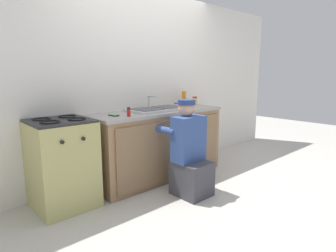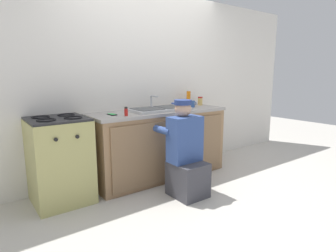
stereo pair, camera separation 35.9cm
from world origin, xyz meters
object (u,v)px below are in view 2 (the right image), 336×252
(plumber_person, at_px, (186,156))
(spice_bottle_red, at_px, (126,112))
(sink_double_basin, at_px, (159,109))
(condiment_jar, at_px, (200,101))
(cell_phone, at_px, (112,114))
(soap_bottle_orange, at_px, (189,98))
(coffee_mug, at_px, (192,104))
(stove_range, at_px, (60,160))

(plumber_person, xyz_separation_m, spice_bottle_red, (-0.49, 0.50, 0.50))
(sink_double_basin, distance_m, condiment_jar, 0.85)
(sink_double_basin, xyz_separation_m, cell_phone, (-0.69, -0.02, -0.01))
(spice_bottle_red, bearing_deg, soap_bottle_orange, 15.11)
(sink_double_basin, relative_size, coffee_mug, 6.35)
(stove_range, xyz_separation_m, soap_bottle_orange, (1.95, 0.15, 0.56))
(cell_phone, bearing_deg, condiment_jar, 4.99)
(spice_bottle_red, bearing_deg, condiment_jar, 11.85)
(stove_range, distance_m, coffee_mug, 1.95)
(soap_bottle_orange, relative_size, spice_bottle_red, 2.38)
(condiment_jar, bearing_deg, sink_double_basin, -172.35)
(stove_range, distance_m, plumber_person, 1.39)
(sink_double_basin, height_order, plumber_person, plumber_person)
(plumber_person, xyz_separation_m, condiment_jar, (0.95, 0.80, 0.52))
(sink_double_basin, distance_m, plumber_person, 0.84)
(stove_range, bearing_deg, sink_double_basin, 0.10)
(sink_double_basin, xyz_separation_m, spice_bottle_red, (-0.59, -0.19, 0.03))
(stove_range, height_order, plumber_person, plumber_person)
(plumber_person, bearing_deg, soap_bottle_orange, 48.34)
(plumber_person, relative_size, soap_bottle_orange, 4.42)
(stove_range, xyz_separation_m, condiment_jar, (2.15, 0.12, 0.51))
(stove_range, relative_size, coffee_mug, 7.53)
(cell_phone, bearing_deg, soap_bottle_orange, 7.05)
(plumber_person, bearing_deg, coffee_mug, 44.98)
(stove_range, relative_size, spice_bottle_red, 9.03)
(sink_double_basin, relative_size, stove_range, 0.84)
(spice_bottle_red, bearing_deg, coffee_mug, 8.86)
(stove_range, bearing_deg, cell_phone, -1.65)
(cell_phone, distance_m, coffee_mug, 1.27)
(plumber_person, height_order, cell_phone, plumber_person)
(plumber_person, relative_size, spice_bottle_red, 10.52)
(condiment_jar, height_order, spice_bottle_red, condiment_jar)
(stove_range, xyz_separation_m, coffee_mug, (1.89, -0.00, 0.49))
(condiment_jar, bearing_deg, soap_bottle_orange, 171.87)
(soap_bottle_orange, bearing_deg, cell_phone, -172.95)
(sink_double_basin, relative_size, spice_bottle_red, 7.62)
(cell_phone, bearing_deg, plumber_person, -48.76)
(condiment_jar, bearing_deg, coffee_mug, -155.93)
(spice_bottle_red, bearing_deg, sink_double_basin, 17.64)
(plumber_person, distance_m, cell_phone, 1.00)
(sink_double_basin, distance_m, cell_phone, 0.69)
(stove_range, distance_m, spice_bottle_red, 0.89)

